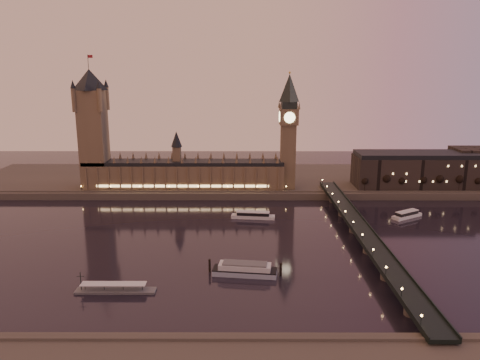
% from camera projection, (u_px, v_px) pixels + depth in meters
% --- Properties ---
extents(ground, '(700.00, 700.00, 0.00)m').
position_uv_depth(ground, '(223.00, 242.00, 311.65)').
color(ground, black).
rests_on(ground, ground).
extents(far_embankment, '(560.00, 130.00, 6.00)m').
position_uv_depth(far_embankment, '(259.00, 180.00, 471.36)').
color(far_embankment, '#423D35').
rests_on(far_embankment, ground).
extents(palace_of_westminster, '(180.00, 26.62, 52.00)m').
position_uv_depth(palace_of_westminster, '(184.00, 171.00, 424.37)').
color(palace_of_westminster, brown).
rests_on(palace_of_westminster, ground).
extents(victoria_tower, '(31.68, 31.68, 118.00)m').
position_uv_depth(victoria_tower, '(93.00, 122.00, 414.31)').
color(victoria_tower, brown).
rests_on(victoria_tower, ground).
extents(big_ben, '(17.68, 17.68, 104.00)m').
position_uv_depth(big_ben, '(289.00, 125.00, 414.32)').
color(big_ben, brown).
rests_on(big_ben, ground).
extents(westminster_bridge, '(13.20, 260.00, 15.30)m').
position_uv_depth(westminster_bridge, '(361.00, 234.00, 310.15)').
color(westminster_bridge, black).
rests_on(westminster_bridge, ground).
extents(city_block, '(155.00, 45.00, 34.00)m').
position_uv_depth(city_block, '(438.00, 168.00, 433.37)').
color(city_block, black).
rests_on(city_block, ground).
extents(bare_tree_0, '(6.45, 6.45, 13.12)m').
position_uv_depth(bare_tree_0, '(366.00, 181.00, 413.70)').
color(bare_tree_0, black).
rests_on(bare_tree_0, ground).
extents(bare_tree_1, '(6.45, 6.45, 13.12)m').
position_uv_depth(bare_tree_1, '(385.00, 181.00, 413.66)').
color(bare_tree_1, black).
rests_on(bare_tree_1, ground).
extents(bare_tree_2, '(6.45, 6.45, 13.12)m').
position_uv_depth(bare_tree_2, '(403.00, 181.00, 413.62)').
color(bare_tree_2, black).
rests_on(bare_tree_2, ground).
extents(bare_tree_3, '(6.45, 6.45, 13.12)m').
position_uv_depth(bare_tree_3, '(422.00, 181.00, 413.59)').
color(bare_tree_3, black).
rests_on(bare_tree_3, ground).
extents(bare_tree_4, '(6.45, 6.45, 13.12)m').
position_uv_depth(bare_tree_4, '(440.00, 181.00, 413.55)').
color(bare_tree_4, black).
rests_on(bare_tree_4, ground).
extents(bare_tree_5, '(6.45, 6.45, 13.12)m').
position_uv_depth(bare_tree_5, '(458.00, 181.00, 413.51)').
color(bare_tree_5, black).
rests_on(bare_tree_5, ground).
extents(bare_tree_6, '(6.45, 6.45, 13.12)m').
position_uv_depth(bare_tree_6, '(477.00, 181.00, 413.47)').
color(bare_tree_6, black).
rests_on(bare_tree_6, ground).
extents(cruise_boat_a, '(33.91, 11.04, 5.33)m').
position_uv_depth(cruise_boat_a, '(253.00, 215.00, 359.74)').
color(cruise_boat_a, silver).
rests_on(cruise_boat_a, ground).
extents(cruise_boat_c, '(26.48, 20.06, 5.33)m').
position_uv_depth(cruise_boat_c, '(407.00, 215.00, 361.48)').
color(cruise_boat_c, silver).
rests_on(cruise_boat_c, ground).
extents(moored_barge, '(41.09, 14.53, 7.59)m').
position_uv_depth(moored_barge, '(245.00, 269.00, 261.00)').
color(moored_barge, '#99AAC3').
rests_on(moored_barge, ground).
extents(pontoon_pier, '(41.31, 6.89, 11.02)m').
position_uv_depth(pontoon_pier, '(115.00, 290.00, 241.41)').
color(pontoon_pier, '#595B5E').
rests_on(pontoon_pier, ground).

